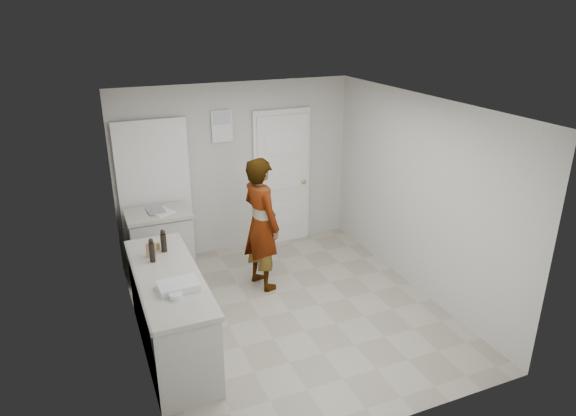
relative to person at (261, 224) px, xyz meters
name	(u,v)px	position (x,y,z in m)	size (l,w,h in m)	color
ground	(290,311)	(0.08, -0.75, -0.88)	(4.00, 4.00, 0.00)	gray
room_shell	(227,186)	(-0.09, 1.20, 0.15)	(4.00, 4.00, 4.00)	#B2AFA8
main_counter	(171,316)	(-1.37, -0.95, -0.45)	(0.64, 1.96, 0.93)	#B5B5B0
side_counter	(161,246)	(-1.17, 0.80, -0.45)	(0.84, 0.61, 0.93)	#B5B5B0
person	(261,224)	(0.00, 0.00, 0.00)	(0.64, 0.42, 1.75)	silver
cake_mix_box	(151,250)	(-1.45, -0.50, 0.13)	(0.10, 0.05, 0.16)	#916548
spice_jar	(158,246)	(-1.35, -0.34, 0.09)	(0.05, 0.05, 0.08)	tan
oil_cruet_a	(163,241)	(-1.30, -0.42, 0.17)	(0.07, 0.07, 0.26)	black
oil_cruet_b	(152,251)	(-1.45, -0.62, 0.18)	(0.06, 0.06, 0.27)	black
baking_dish	(178,286)	(-1.32, -1.29, 0.08)	(0.39, 0.28, 0.07)	silver
egg_bowl	(176,296)	(-1.38, -1.45, 0.07)	(0.12, 0.12, 0.05)	silver
papers	(161,212)	(-1.12, 0.78, 0.05)	(0.26, 0.33, 0.01)	white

